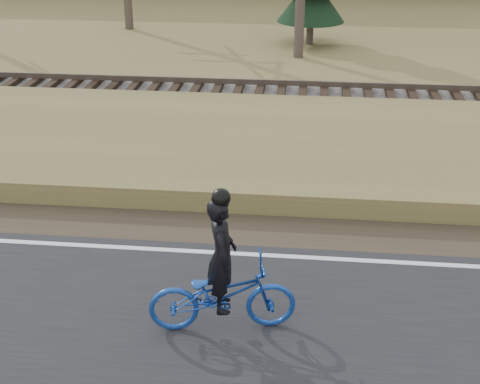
# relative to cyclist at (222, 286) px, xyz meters

# --- Properties ---
(ground) EXTENTS (120.00, 120.00, 0.00)m
(ground) POSITION_rel_cyclist_xyz_m (3.92, 1.86, -0.75)
(ground) COLOR olive
(ground) RESTS_ON ground
(edge_line) EXTENTS (120.00, 0.12, 0.01)m
(edge_line) POSITION_rel_cyclist_xyz_m (3.92, 2.06, -0.69)
(edge_line) COLOR silver
(edge_line) RESTS_ON road
(shoulder) EXTENTS (120.00, 1.60, 0.04)m
(shoulder) POSITION_rel_cyclist_xyz_m (3.92, 3.06, -0.73)
(shoulder) COLOR #473A2B
(shoulder) RESTS_ON ground
(embankment) EXTENTS (120.00, 5.00, 0.44)m
(embankment) POSITION_rel_cyclist_xyz_m (3.92, 6.06, -0.53)
(embankment) COLOR olive
(embankment) RESTS_ON ground
(ballast) EXTENTS (120.00, 3.00, 0.45)m
(ballast) POSITION_rel_cyclist_xyz_m (3.92, 9.86, -0.53)
(ballast) COLOR slate
(ballast) RESTS_ON ground
(railroad) EXTENTS (120.00, 2.40, 0.29)m
(railroad) POSITION_rel_cyclist_xyz_m (3.92, 9.86, -0.22)
(railroad) COLOR black
(railroad) RESTS_ON ballast
(cyclist) EXTENTS (2.18, 1.08, 2.20)m
(cyclist) POSITION_rel_cyclist_xyz_m (0.00, 0.00, 0.00)
(cyclist) COLOR #163D98
(cyclist) RESTS_ON road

